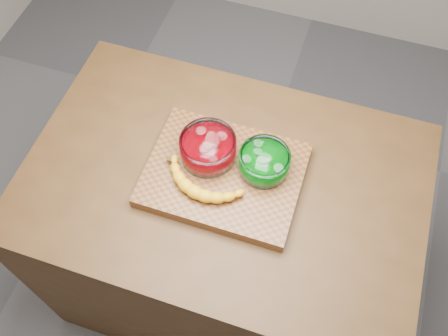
% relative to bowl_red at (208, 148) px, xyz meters
% --- Properties ---
extents(ground, '(3.50, 3.50, 0.00)m').
position_rel_bowl_red_xyz_m(ground, '(0.06, -0.04, -0.98)').
color(ground, '#58575C').
rests_on(ground, ground).
extents(counter, '(1.20, 0.80, 0.90)m').
position_rel_bowl_red_xyz_m(counter, '(0.06, -0.04, -0.53)').
color(counter, '#472C15').
rests_on(counter, ground).
extents(cutting_board, '(0.45, 0.35, 0.04)m').
position_rel_bowl_red_xyz_m(cutting_board, '(0.06, -0.04, -0.06)').
color(cutting_board, brown).
rests_on(cutting_board, counter).
extents(bowl_red, '(0.16, 0.16, 0.08)m').
position_rel_bowl_red_xyz_m(bowl_red, '(0.00, 0.00, 0.00)').
color(bowl_red, white).
rests_on(bowl_red, cutting_board).
extents(bowl_green, '(0.15, 0.15, 0.07)m').
position_rel_bowl_red_xyz_m(bowl_green, '(0.17, 0.01, -0.00)').
color(bowl_green, white).
rests_on(bowl_green, cutting_board).
extents(banana, '(0.27, 0.15, 0.04)m').
position_rel_bowl_red_xyz_m(banana, '(0.02, -0.10, -0.02)').
color(banana, orange).
rests_on(banana, cutting_board).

